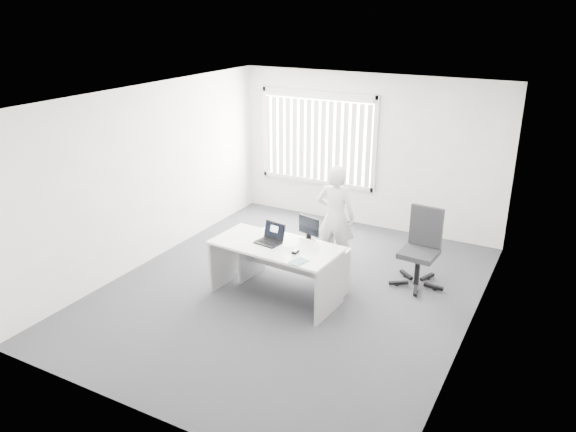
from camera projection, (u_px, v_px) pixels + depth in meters
The scene contains 18 objects.
ground at pixel (290, 291), 8.17m from camera, with size 6.00×6.00×0.00m, color #515158.
wall_back at pixel (368, 152), 10.14m from camera, with size 5.00×0.02×2.80m, color white.
wall_front at pixel (137, 294), 5.21m from camera, with size 5.00×0.02×2.80m, color white.
wall_left at pixel (149, 175), 8.78m from camera, with size 0.02×6.00×2.80m, color white.
wall_right at pixel (478, 234), 6.56m from camera, with size 0.02×6.00×2.80m, color white.
ceiling at pixel (290, 97), 7.17m from camera, with size 5.00×6.00×0.02m, color white.
window at pixel (317, 138), 10.50m from camera, with size 2.32×0.06×1.76m, color silver.
blinds at pixel (316, 141), 10.46m from camera, with size 2.20×0.10×1.50m, color white, non-canonical shape.
desk_near at pixel (275, 260), 7.80m from camera, with size 1.82×0.94×0.81m.
desk_far at pixel (293, 257), 8.07m from camera, with size 1.56×0.82×0.69m.
office_chair at pixel (419, 261), 8.26m from camera, with size 0.71×0.71×1.17m.
person at pixel (336, 217), 8.64m from camera, with size 0.61×0.40×1.67m, color silver.
laptop at pixel (268, 235), 7.72m from camera, with size 0.34×0.30×0.27m, color black, non-canonical shape.
paper_sheet at pixel (292, 250), 7.55m from camera, with size 0.33×0.23×0.00m, color white.
mouse at pixel (295, 251), 7.46m from camera, with size 0.06×0.11×0.04m, color #B6B6B8, non-canonical shape.
booklet at pixel (299, 262), 7.20m from camera, with size 0.16×0.23×0.01m, color silver.
keyboard at pixel (297, 251), 7.80m from camera, with size 0.42×0.14×0.02m, color black.
monitor at pixel (309, 228), 8.11m from camera, with size 0.37×0.11×0.37m, color black, non-canonical shape.
Camera 1 is at (3.42, -6.39, 3.93)m, focal length 35.00 mm.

